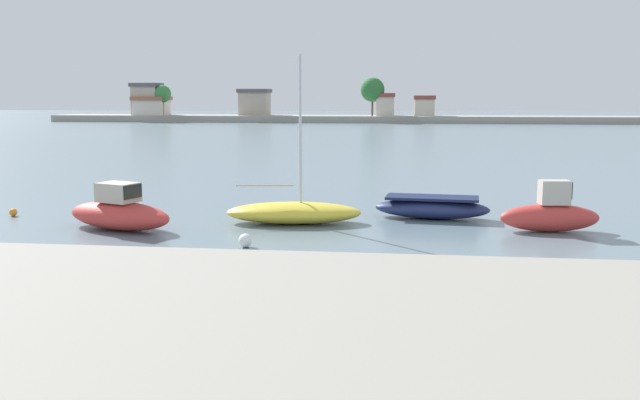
% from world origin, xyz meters
% --- Properties ---
extents(ground_plane, '(400.00, 400.00, 0.00)m').
position_xyz_m(ground_plane, '(0.00, 0.00, 0.00)').
color(ground_plane, slate).
extents(moored_boat_1, '(4.70, 3.18, 1.68)m').
position_xyz_m(moored_boat_1, '(-9.82, 8.39, 0.59)').
color(moored_boat_1, '#C63833').
rests_on(moored_boat_1, ground).
extents(moored_boat_2, '(5.24, 2.49, 6.22)m').
position_xyz_m(moored_boat_2, '(-3.82, 10.30, 0.42)').
color(moored_boat_2, yellow).
rests_on(moored_boat_2, ground).
extents(moored_boat_3, '(4.56, 2.02, 0.86)m').
position_xyz_m(moored_boat_3, '(1.36, 11.97, 0.41)').
color(moored_boat_3, navy).
rests_on(moored_boat_3, ground).
extents(moored_boat_4, '(3.56, 1.42, 1.82)m').
position_xyz_m(moored_boat_4, '(5.38, 9.82, 0.61)').
color(moored_boat_4, '#C63833').
rests_on(moored_boat_4, ground).
extents(mooring_buoy_0, '(0.30, 0.30, 0.30)m').
position_xyz_m(mooring_buoy_0, '(-15.13, 10.44, 0.15)').
color(mooring_buoy_0, orange).
rests_on(mooring_buoy_0, ground).
extents(mooring_buoy_1, '(0.43, 0.43, 0.43)m').
position_xyz_m(mooring_buoy_1, '(-4.68, 6.05, 0.22)').
color(mooring_buoy_1, white).
rests_on(mooring_buoy_1, ground).
extents(distant_shoreline, '(128.87, 9.04, 7.95)m').
position_xyz_m(distant_shoreline, '(-2.29, 109.16, 1.84)').
color(distant_shoreline, '#9E998C').
rests_on(distant_shoreline, ground).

